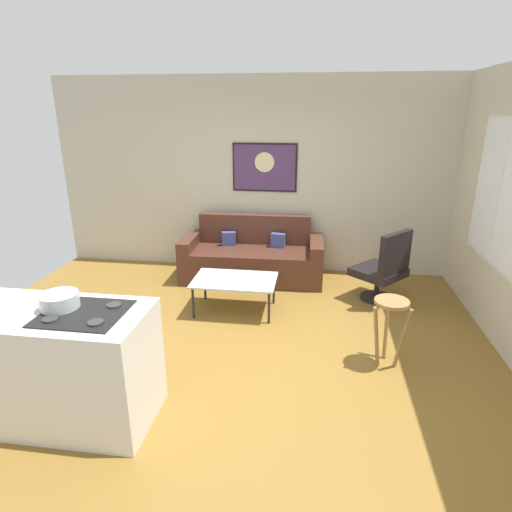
# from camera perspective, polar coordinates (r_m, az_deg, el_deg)

# --- Properties ---
(ground) EXTENTS (6.40, 6.40, 0.04)m
(ground) POSITION_cam_1_polar(r_m,az_deg,el_deg) (4.50, -2.04, -12.44)
(ground) COLOR brown
(back_wall) EXTENTS (6.40, 0.05, 2.80)m
(back_wall) POSITION_cam_1_polar(r_m,az_deg,el_deg) (6.31, 1.75, 10.56)
(back_wall) COLOR beige
(back_wall) RESTS_ON ground
(couch) EXTENTS (2.02, 0.87, 0.88)m
(couch) POSITION_cam_1_polar(r_m,az_deg,el_deg) (6.14, -0.49, -0.29)
(couch) COLOR #49281E
(couch) RESTS_ON ground
(coffee_table) EXTENTS (0.99, 0.64, 0.41)m
(coffee_table) POSITION_cam_1_polar(r_m,az_deg,el_deg) (5.10, -2.87, -3.45)
(coffee_table) COLOR silver
(coffee_table) RESTS_ON ground
(armchair) EXTENTS (0.79, 0.79, 0.94)m
(armchair) POSITION_cam_1_polar(r_m,az_deg,el_deg) (5.56, 16.81, -1.55)
(armchair) COLOR black
(armchair) RESTS_ON ground
(bar_stool) EXTENTS (0.37, 0.36, 0.67)m
(bar_stool) POSITION_cam_1_polar(r_m,az_deg,el_deg) (4.19, 17.58, -7.60)
(bar_stool) COLOR olive
(bar_stool) RESTS_ON ground
(kitchen_counter) EXTENTS (1.40, 0.71, 0.95)m
(kitchen_counter) POSITION_cam_1_polar(r_m,az_deg,el_deg) (3.71, -24.69, -13.18)
(kitchen_counter) COLOR silver
(kitchen_counter) RESTS_ON ground
(mixing_bowl) EXTENTS (0.28, 0.28, 0.12)m
(mixing_bowl) POSITION_cam_1_polar(r_m,az_deg,el_deg) (3.49, -24.84, -5.58)
(mixing_bowl) COLOR silver
(mixing_bowl) RESTS_ON kitchen_counter
(wall_painting) EXTENTS (0.93, 0.03, 0.69)m
(wall_painting) POSITION_cam_1_polar(r_m,az_deg,el_deg) (6.26, 1.16, 11.79)
(wall_painting) COLOR black
(window) EXTENTS (0.03, 1.36, 1.52)m
(window) POSITION_cam_1_polar(r_m,az_deg,el_deg) (5.11, 29.97, 7.29)
(window) COLOR silver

